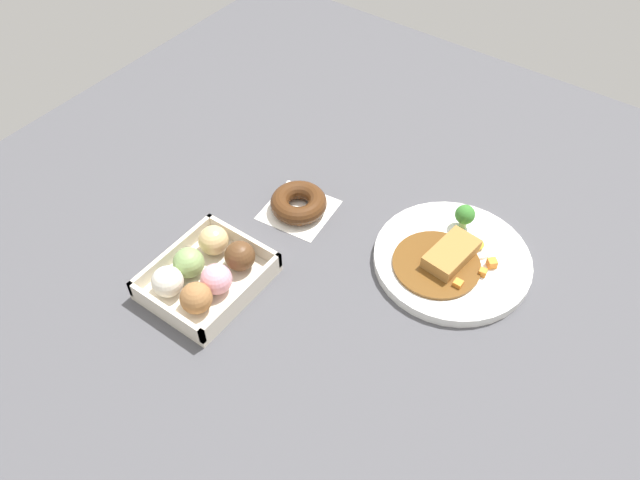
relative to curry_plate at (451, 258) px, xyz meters
The scene contains 4 objects.
ground_plane 0.20m from the curry_plate, 46.35° to the right, with size 1.60×1.60×0.00m, color #4C4C51.
curry_plate is the anchor object (origin of this frame).
donut_box 0.43m from the curry_plate, 47.87° to the right, with size 0.20×0.17×0.07m.
chocolate_ring_donut 0.30m from the curry_plate, 80.12° to the right, with size 0.14×0.14×0.04m.
Camera 1 is at (0.59, 0.39, 0.87)m, focal length 35.71 mm.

